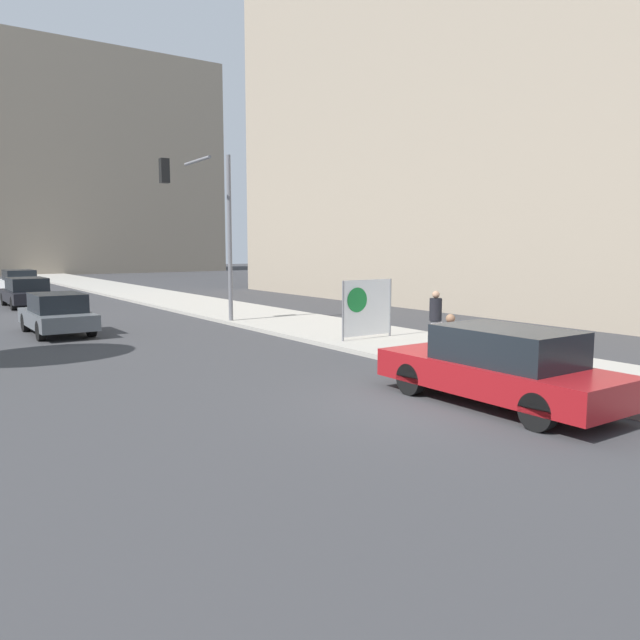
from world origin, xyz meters
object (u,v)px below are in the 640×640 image
protest_banner (367,308)px  car_on_road_midblock (27,292)px  seated_protester (452,338)px  traffic_light_pole (207,211)px  parked_car_curbside (500,367)px  jogger_on_sidewalk (435,319)px  car_on_road_distant (19,282)px  car_on_road_nearest (57,314)px

protest_banner → car_on_road_midblock: size_ratio=0.42×
seated_protester → traffic_light_pole: traffic_light_pole is taller
parked_car_curbside → jogger_on_sidewalk: bearing=56.9°
car_on_road_midblock → car_on_road_distant: size_ratio=1.05×
seated_protester → jogger_on_sidewalk: jogger_on_sidewalk is taller
seated_protester → protest_banner: 4.66m
car_on_road_distant → parked_car_curbside: bearing=-85.7°
car_on_road_midblock → protest_banner: bearing=-70.2°
protest_banner → car_on_road_distant: size_ratio=0.44×
parked_car_curbside → car_on_road_distant: parked_car_curbside is taller
seated_protester → traffic_light_pole: 11.64m
parked_car_curbside → car_on_road_midblock: size_ratio=1.05×
protest_banner → parked_car_curbside: bearing=-110.4°
seated_protester → car_on_road_nearest: (-6.27, 11.84, -0.10)m
seated_protester → parked_car_curbside: parked_car_curbside is taller
car_on_road_midblock → jogger_on_sidewalk: bearing=-71.5°
traffic_light_pole → car_on_road_distant: 21.21m
car_on_road_midblock → car_on_road_distant: car_on_road_distant is taller
car_on_road_midblock → parked_car_curbside: bearing=-81.5°
protest_banner → seated_protester: bearing=-103.5°
car_on_road_midblock → car_on_road_distant: 9.37m
car_on_road_distant → protest_banner: bearing=-79.0°
jogger_on_sidewalk → car_on_road_nearest: (-7.74, 9.82, -0.25)m
car_on_road_distant → traffic_light_pole: bearing=-81.4°
protest_banner → car_on_road_midblock: (-6.46, 17.94, -0.37)m
jogger_on_sidewalk → seated_protester: bearing=72.5°
jogger_on_sidewalk → traffic_light_pole: size_ratio=0.26×
jogger_on_sidewalk → car_on_road_midblock: bearing=-52.8°
jogger_on_sidewalk → parked_car_curbside: (-3.08, -4.73, -0.21)m
traffic_light_pole → car_on_road_midblock: 12.65m
parked_car_curbside → car_on_road_distant: bearing=94.3°
car_on_road_midblock → car_on_road_nearest: bearing=-94.8°
parked_car_curbside → car_on_road_nearest: (-4.66, 14.55, -0.04)m
car_on_road_nearest → seated_protester: bearing=-62.1°
protest_banner → parked_car_curbside: (-2.69, -7.24, -0.35)m
traffic_light_pole → car_on_road_distant: bearing=98.6°
traffic_light_pole → car_on_road_distant: size_ratio=1.42×
seated_protester → jogger_on_sidewalk: 2.50m
traffic_light_pole → car_on_road_midblock: bearing=110.5°
parked_car_curbside → seated_protester: bearing=59.4°
car_on_road_midblock → car_on_road_distant: (1.15, 9.30, 0.02)m
car_on_road_nearest → parked_car_curbside: bearing=-72.2°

